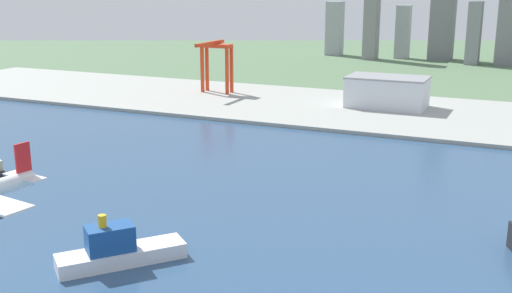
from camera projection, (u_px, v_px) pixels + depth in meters
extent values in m
plane|color=#557351|center=(310.00, 199.00, 262.18)|extent=(2400.00, 2400.00, 0.00)
cube|color=#2D4C70|center=(249.00, 253.00, 209.26)|extent=(840.00, 360.00, 0.15)
cube|color=#9FA39C|center=(403.00, 114.00, 429.35)|extent=(840.00, 140.00, 2.50)
cube|color=red|center=(23.00, 162.00, 143.19)|extent=(1.09, 3.95, 9.02)
cube|color=white|center=(25.00, 176.00, 144.04)|extent=(11.82, 5.29, 0.36)
cube|color=white|center=(122.00, 256.00, 201.37)|extent=(34.61, 38.20, 4.97)
cube|color=#19478C|center=(110.00, 238.00, 198.28)|extent=(16.42, 17.09, 8.43)
cylinder|color=yellow|center=(102.00, 221.00, 195.87)|extent=(2.59, 2.59, 3.97)
cube|color=red|center=(202.00, 70.00, 503.34)|extent=(2.20, 2.20, 35.93)
cube|color=red|center=(227.00, 71.00, 494.41)|extent=(2.20, 2.20, 35.93)
cube|color=red|center=(207.00, 69.00, 510.39)|extent=(2.20, 2.20, 35.93)
cube|color=red|center=(232.00, 70.00, 501.46)|extent=(2.20, 2.20, 35.93)
cube|color=red|center=(216.00, 46.00, 497.52)|extent=(24.76, 10.00, 2.80)
cube|color=red|center=(210.00, 43.00, 487.19)|extent=(2.60, 43.66, 2.60)
cube|color=silver|center=(387.00, 93.00, 443.59)|extent=(54.47, 33.32, 20.60)
cube|color=gray|center=(388.00, 77.00, 440.85)|extent=(55.56, 33.98, 1.20)
cube|color=#979AA1|center=(335.00, 28.00, 787.16)|extent=(19.02, 19.22, 66.33)
cube|color=gray|center=(372.00, 13.00, 736.10)|extent=(15.20, 20.72, 109.01)
cube|color=#9FA3A7|center=(403.00, 32.00, 752.55)|extent=(16.33, 14.62, 62.97)
cube|color=gray|center=(474.00, 33.00, 697.32)|extent=(14.24, 25.32, 68.85)
cube|color=gray|center=(507.00, 25.00, 683.04)|extent=(19.00, 17.69, 88.93)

